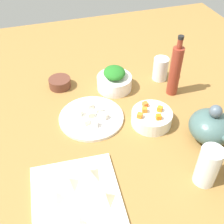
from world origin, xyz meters
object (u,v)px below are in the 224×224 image
teapot (211,126)px  bottle_1 (175,70)px  drinking_glass_1 (208,166)px  bowl_carrots (152,118)px  plate_tofu (91,118)px  cutting_board (77,199)px  bowl_greens (114,83)px  drinking_glass_0 (160,69)px  bowl_small_side (60,83)px

teapot → bottle_1: bearing=-178.8°
bottle_1 → drinking_glass_1: 44.44cm
bowl_carrots → drinking_glass_1: drinking_glass_1 is taller
teapot → drinking_glass_1: teapot is taller
bowl_carrots → teapot: 21.04cm
plate_tofu → cutting_board: bearing=-21.2°
bowl_greens → drinking_glass_1: size_ratio=1.07×
teapot → bottle_1: 28.24cm
bottle_1 → drinking_glass_0: bottle_1 is taller
bowl_carrots → drinking_glass_0: (-25.71, 15.05, 2.51)cm
teapot → drinking_glass_0: teapot is taller
cutting_board → bowl_greens: (-48.39, 26.91, 2.47)cm
bottle_1 → cutting_board: bearing=-52.2°
teapot → bowl_greens: bearing=-148.9°
bottle_1 → bowl_small_side: bearing=-112.3°
bowl_carrots → drinking_glass_0: bearing=149.7°
drinking_glass_0 → bowl_greens: bearing=-87.7°
cutting_board → drinking_glass_1: (4.81, 38.90, 6.44)cm
cutting_board → bowl_carrots: 41.03cm
bowl_greens → bottle_1: size_ratio=0.56×
bowl_carrots → teapot: teapot is taller
plate_tofu → bowl_greens: bowl_greens is taller
drinking_glass_1 → cutting_board: bearing=-97.0°
bowl_small_side → bottle_1: size_ratio=0.36×
bowl_carrots → bottle_1: bottle_1 is taller
bowl_small_side → drinking_glass_1: (61.24, 34.19, 4.89)cm
teapot → bowl_small_side: bearing=-135.5°
bowl_carrots → bowl_small_side: 43.72cm
bowl_carrots → teapot: size_ratio=0.88×
plate_tofu → drinking_glass_0: (-16.82, 35.95, 4.55)cm
plate_tofu → drinking_glass_1: (37.26, 26.28, 6.34)cm
bowl_greens → bowl_small_side: 23.63cm
drinking_glass_0 → bottle_1: bearing=3.3°
plate_tofu → bowl_carrots: bowl_carrots is taller
plate_tofu → bottle_1: 38.54cm
teapot → bottle_1: size_ratio=0.65×
bowl_carrots → drinking_glass_1: bearing=10.7°
cutting_board → bottle_1: size_ratio=1.09×
drinking_glass_0 → drinking_glass_1: 54.96cm
drinking_glass_0 → teapot: bearing=1.8°
cutting_board → bowl_greens: 55.43cm
drinking_glass_0 → drinking_glass_1: drinking_glass_1 is taller
cutting_board → bowl_small_side: (-56.44, 4.71, 1.55)cm
teapot → bottle_1: bottle_1 is taller
plate_tofu → bowl_small_side: 25.30cm
bowl_greens → drinking_glass_1: bearing=12.7°
bowl_small_side → bowl_carrots: bearing=41.2°
plate_tofu → bowl_small_side: size_ratio=2.62×
bowl_small_side → bottle_1: 48.95cm
bowl_greens → teapot: 44.30cm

